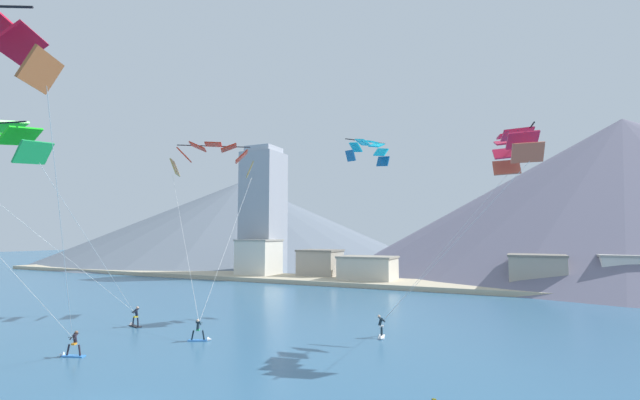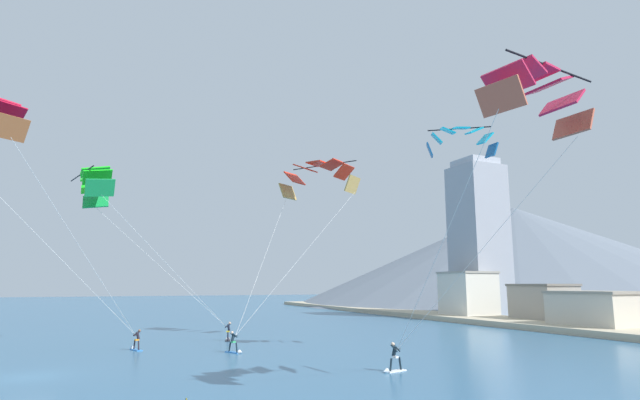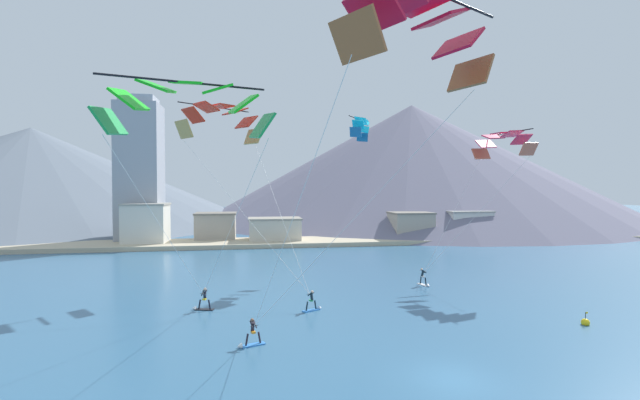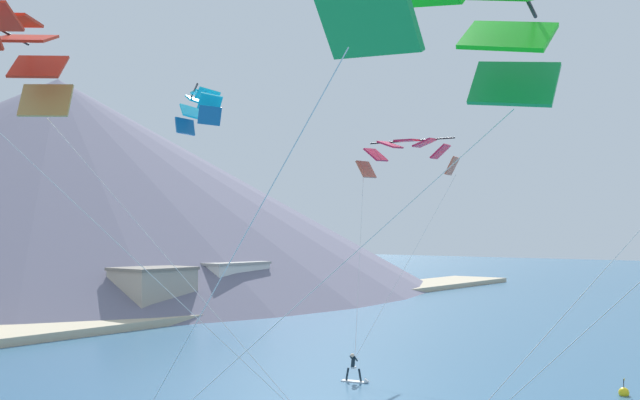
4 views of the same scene
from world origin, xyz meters
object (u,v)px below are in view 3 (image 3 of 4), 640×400
(kitesurfer_mid_center, at_px, (202,303))
(kitesurfer_far_left, at_px, (250,338))
(kitesurfer_near_trail, at_px, (314,304))
(race_marker_buoy, at_px, (585,322))
(parafoil_kite_mid_center, at_px, (188,102))
(kitesurfer_near_lead, at_px, (424,280))
(parafoil_kite_distant_high_outer, at_px, (361,126))
(parafoil_kite_far_left, at_px, (419,29))
(parafoil_kite_near_lead, at_px, (503,142))
(parafoil_kite_near_trail, at_px, (221,119))

(kitesurfer_mid_center, bearing_deg, kitesurfer_far_left, -66.20)
(kitesurfer_near_trail, height_order, race_marker_buoy, kitesurfer_near_trail)
(parafoil_kite_mid_center, bearing_deg, kitesurfer_far_left, 52.15)
(kitesurfer_near_lead, bearing_deg, kitesurfer_far_left, -141.46)
(parafoil_kite_distant_high_outer, xyz_separation_m, race_marker_buoy, (10.23, -22.41, -16.53))
(kitesurfer_near_lead, relative_size, race_marker_buoy, 1.75)
(kitesurfer_near_lead, distance_m, race_marker_buoy, 14.54)
(kitesurfer_near_lead, distance_m, parafoil_kite_far_left, 29.84)
(parafoil_kite_near_lead, relative_size, parafoil_kite_near_trail, 0.87)
(kitesurfer_near_lead, xyz_separation_m, parafoil_kite_mid_center, (-19.74, -17.18, 13.23))
(kitesurfer_mid_center, height_order, kitesurfer_far_left, kitesurfer_mid_center)
(parafoil_kite_far_left, relative_size, parafoil_kite_distant_high_outer, 2.79)
(kitesurfer_near_lead, height_order, kitesurfer_mid_center, kitesurfer_mid_center)
(kitesurfer_near_trail, relative_size, race_marker_buoy, 1.70)
(parafoil_kite_mid_center, relative_size, parafoil_kite_distant_high_outer, 2.54)
(parafoil_kite_near_trail, bearing_deg, parafoil_kite_near_lead, -2.39)
(parafoil_kite_near_lead, xyz_separation_m, race_marker_buoy, (-3.47, -15.60, -14.26))
(parafoil_kite_near_lead, xyz_separation_m, parafoil_kite_far_left, (-20.06, -26.10, 1.13))
(race_marker_buoy, bearing_deg, parafoil_kite_distant_high_outer, 114.53)
(parafoil_kite_far_left, bearing_deg, kitesurfer_mid_center, 118.60)
(kitesurfer_far_left, relative_size, race_marker_buoy, 1.74)
(parafoil_kite_near_trail, distance_m, parafoil_kite_far_left, 28.82)
(kitesurfer_near_lead, height_order, parafoil_kite_mid_center, parafoil_kite_mid_center)
(kitesurfer_near_trail, distance_m, parafoil_kite_near_lead, 27.26)
(parafoil_kite_near_lead, relative_size, race_marker_buoy, 13.89)
(parafoil_kite_far_left, xyz_separation_m, parafoil_kite_distant_high_outer, (6.37, 32.92, 1.14))
(kitesurfer_near_trail, bearing_deg, parafoil_kite_far_left, -84.83)
(parafoil_kite_near_lead, height_order, parafoil_kite_far_left, parafoil_kite_far_left)
(kitesurfer_near_trail, xyz_separation_m, kitesurfer_far_left, (-4.91, -6.80, -0.00))
(race_marker_buoy, bearing_deg, parafoil_kite_mid_center, -171.13)
(parafoil_kite_near_trail, height_order, parafoil_kite_distant_high_outer, parafoil_kite_distant_high_outer)
(kitesurfer_near_lead, height_order, parafoil_kite_far_left, parafoil_kite_far_left)
(kitesurfer_near_lead, bearing_deg, kitesurfer_near_trail, -151.03)
(kitesurfer_mid_center, distance_m, parafoil_kite_near_trail, 18.04)
(kitesurfer_near_trail, bearing_deg, parafoil_kite_mid_center, -126.57)
(parafoil_kite_near_lead, bearing_deg, race_marker_buoy, -102.53)
(kitesurfer_near_trail, relative_size, parafoil_kite_far_left, 0.11)
(parafoil_kite_distant_high_outer, bearing_deg, parafoil_kite_far_left, -100.95)
(kitesurfer_near_trail, bearing_deg, parafoil_kite_distant_high_outer, 63.51)
(kitesurfer_near_trail, xyz_separation_m, parafoil_kite_near_trail, (-7.61, 10.28, 15.81))
(parafoil_kite_far_left, bearing_deg, parafoil_kite_mid_center, 145.57)
(kitesurfer_near_trail, bearing_deg, parafoil_kite_near_lead, 22.75)
(kitesurfer_mid_center, bearing_deg, parafoil_kite_far_left, -61.40)
(parafoil_kite_near_trail, bearing_deg, parafoil_kite_distant_high_outer, 19.84)
(kitesurfer_near_trail, distance_m, parafoil_kite_far_left, 22.80)
(parafoil_kite_near_trail, distance_m, race_marker_buoy, 34.72)
(parafoil_kite_near_lead, distance_m, race_marker_buoy, 21.42)
(kitesurfer_mid_center, relative_size, parafoil_kite_mid_center, 0.13)
(parafoil_kite_near_lead, relative_size, parafoil_kite_far_left, 0.92)
(kitesurfer_near_lead, height_order, parafoil_kite_near_trail, parafoil_kite_near_trail)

